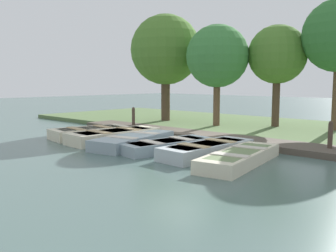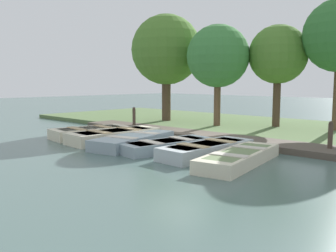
{
  "view_description": "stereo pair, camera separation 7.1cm",
  "coord_description": "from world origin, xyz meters",
  "px_view_note": "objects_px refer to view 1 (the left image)",
  "views": [
    {
      "loc": [
        9.75,
        8.65,
        2.13
      ],
      "look_at": [
        0.73,
        0.17,
        0.65
      ],
      "focal_mm": 40.0,
      "sensor_mm": 36.0,
      "label": 1
    },
    {
      "loc": [
        9.7,
        8.7,
        2.13
      ],
      "look_at": [
        0.73,
        0.17,
        0.65
      ],
      "focal_mm": 40.0,
      "sensor_mm": 36.0,
      "label": 2
    }
  ],
  "objects_px": {
    "park_tree_left": "(217,57)",
    "park_tree_far_left": "(166,50)",
    "rowboat_3": "(167,145)",
    "rowboat_1": "(114,136)",
    "rowboat_0": "(90,132)",
    "mooring_post_far": "(330,138)",
    "park_tree_center": "(277,55)",
    "rowboat_2": "(134,140)",
    "rowboat_5": "(240,157)",
    "mooring_post_near": "(133,118)",
    "rowboat_4": "(207,149)"
  },
  "relations": [
    {
      "from": "park_tree_left",
      "to": "park_tree_far_left",
      "type": "bearing_deg",
      "value": -90.43
    },
    {
      "from": "rowboat_3",
      "to": "park_tree_left",
      "type": "relative_size",
      "value": 0.7
    },
    {
      "from": "rowboat_1",
      "to": "rowboat_0",
      "type": "bearing_deg",
      "value": -84.59
    },
    {
      "from": "rowboat_1",
      "to": "mooring_post_far",
      "type": "xyz_separation_m",
      "value": [
        -2.78,
        6.49,
        0.29
      ]
    },
    {
      "from": "rowboat_0",
      "to": "rowboat_1",
      "type": "height_order",
      "value": "rowboat_1"
    },
    {
      "from": "rowboat_3",
      "to": "park_tree_far_left",
      "type": "xyz_separation_m",
      "value": [
        -5.21,
        -5.03,
        3.48
      ]
    },
    {
      "from": "park_tree_far_left",
      "to": "mooring_post_far",
      "type": "bearing_deg",
      "value": 74.68
    },
    {
      "from": "rowboat_3",
      "to": "park_tree_center",
      "type": "relative_size",
      "value": 0.71
    },
    {
      "from": "rowboat_2",
      "to": "rowboat_3",
      "type": "xyz_separation_m",
      "value": [
        -0.16,
        1.38,
        -0.02
      ]
    },
    {
      "from": "rowboat_0",
      "to": "park_tree_left",
      "type": "bearing_deg",
      "value": 167.35
    },
    {
      "from": "rowboat_2",
      "to": "rowboat_1",
      "type": "bearing_deg",
      "value": -109.22
    },
    {
      "from": "rowboat_5",
      "to": "rowboat_0",
      "type": "bearing_deg",
      "value": -100.49
    },
    {
      "from": "rowboat_2",
      "to": "park_tree_left",
      "type": "height_order",
      "value": "park_tree_left"
    },
    {
      "from": "park_tree_left",
      "to": "rowboat_0",
      "type": "bearing_deg",
      "value": -21.74
    },
    {
      "from": "park_tree_left",
      "to": "park_tree_center",
      "type": "distance_m",
      "value": 2.54
    },
    {
      "from": "mooring_post_near",
      "to": "mooring_post_far",
      "type": "bearing_deg",
      "value": 90.0
    },
    {
      "from": "rowboat_0",
      "to": "park_tree_center",
      "type": "height_order",
      "value": "park_tree_center"
    },
    {
      "from": "mooring_post_near",
      "to": "park_tree_left",
      "type": "relative_size",
      "value": 0.22
    },
    {
      "from": "rowboat_4",
      "to": "rowboat_1",
      "type": "bearing_deg",
      "value": -85.49
    },
    {
      "from": "rowboat_3",
      "to": "park_tree_far_left",
      "type": "bearing_deg",
      "value": -127.59
    },
    {
      "from": "mooring_post_far",
      "to": "park_tree_center",
      "type": "relative_size",
      "value": 0.22
    },
    {
      "from": "mooring_post_near",
      "to": "rowboat_5",
      "type": "bearing_deg",
      "value": 68.8
    },
    {
      "from": "rowboat_3",
      "to": "rowboat_5",
      "type": "relative_size",
      "value": 0.92
    },
    {
      "from": "rowboat_5",
      "to": "park_tree_far_left",
      "type": "height_order",
      "value": "park_tree_far_left"
    },
    {
      "from": "rowboat_5",
      "to": "mooring_post_near",
      "type": "xyz_separation_m",
      "value": [
        -2.86,
        -7.37,
        0.32
      ]
    },
    {
      "from": "mooring_post_near",
      "to": "park_tree_left",
      "type": "xyz_separation_m",
      "value": [
        -2.43,
        2.78,
        2.7
      ]
    },
    {
      "from": "rowboat_0",
      "to": "rowboat_4",
      "type": "height_order",
      "value": "rowboat_0"
    },
    {
      "from": "rowboat_3",
      "to": "park_tree_far_left",
      "type": "distance_m",
      "value": 8.04
    },
    {
      "from": "rowboat_4",
      "to": "mooring_post_near",
      "type": "height_order",
      "value": "mooring_post_near"
    },
    {
      "from": "rowboat_3",
      "to": "mooring_post_near",
      "type": "xyz_separation_m",
      "value": [
        -2.76,
        -4.68,
        0.34
      ]
    },
    {
      "from": "park_tree_far_left",
      "to": "park_tree_center",
      "type": "height_order",
      "value": "park_tree_far_left"
    },
    {
      "from": "park_tree_far_left",
      "to": "park_tree_left",
      "type": "distance_m",
      "value": 3.17
    },
    {
      "from": "rowboat_5",
      "to": "rowboat_4",
      "type": "bearing_deg",
      "value": -112.09
    },
    {
      "from": "rowboat_5",
      "to": "mooring_post_far",
      "type": "relative_size",
      "value": 3.52
    },
    {
      "from": "rowboat_4",
      "to": "park_tree_left",
      "type": "height_order",
      "value": "park_tree_left"
    },
    {
      "from": "rowboat_0",
      "to": "park_tree_far_left",
      "type": "height_order",
      "value": "park_tree_far_left"
    },
    {
      "from": "rowboat_4",
      "to": "mooring_post_far",
      "type": "bearing_deg",
      "value": 138.02
    },
    {
      "from": "rowboat_1",
      "to": "park_tree_center",
      "type": "xyz_separation_m",
      "value": [
        -6.69,
        2.74,
        3.03
      ]
    },
    {
      "from": "rowboat_4",
      "to": "rowboat_5",
      "type": "height_order",
      "value": "rowboat_4"
    },
    {
      "from": "rowboat_0",
      "to": "mooring_post_far",
      "type": "bearing_deg",
      "value": 118.76
    },
    {
      "from": "rowboat_5",
      "to": "mooring_post_far",
      "type": "height_order",
      "value": "mooring_post_far"
    },
    {
      "from": "park_tree_far_left",
      "to": "park_tree_left",
      "type": "height_order",
      "value": "park_tree_far_left"
    },
    {
      "from": "rowboat_3",
      "to": "park_tree_left",
      "type": "height_order",
      "value": "park_tree_left"
    },
    {
      "from": "rowboat_2",
      "to": "mooring_post_far",
      "type": "bearing_deg",
      "value": 106.28
    },
    {
      "from": "rowboat_2",
      "to": "mooring_post_near",
      "type": "bearing_deg",
      "value": -144.11
    },
    {
      "from": "rowboat_1",
      "to": "park_tree_far_left",
      "type": "height_order",
      "value": "park_tree_far_left"
    },
    {
      "from": "mooring_post_near",
      "to": "rowboat_1",
      "type": "bearing_deg",
      "value": 37.1
    },
    {
      "from": "rowboat_2",
      "to": "park_tree_center",
      "type": "bearing_deg",
      "value": 154.63
    },
    {
      "from": "rowboat_1",
      "to": "rowboat_3",
      "type": "height_order",
      "value": "rowboat_1"
    },
    {
      "from": "park_tree_left",
      "to": "park_tree_center",
      "type": "height_order",
      "value": "park_tree_left"
    }
  ]
}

